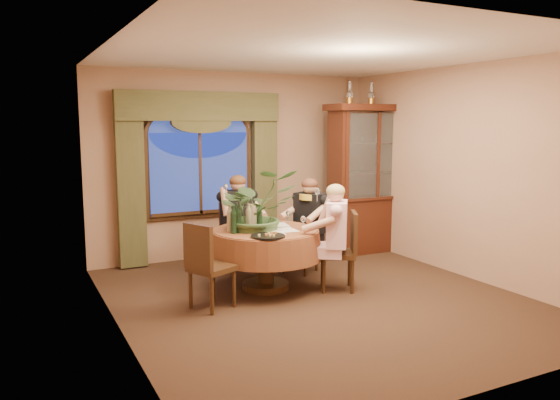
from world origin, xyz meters
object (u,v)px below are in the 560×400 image
chair_right (337,251)px  wine_bottle_4 (230,218)px  oil_lamp_left (350,93)px  stoneware_vase (252,216)px  chair_back (238,236)px  person_scarf (310,225)px  wine_bottle_1 (248,216)px  wine_bottle_5 (237,216)px  china_cabinet (369,179)px  oil_lamp_center (371,93)px  centerpiece_plant (256,178)px  oil_lamp_right (392,94)px  olive_bowl (271,228)px  chair_front_left (212,266)px  dining_table (266,259)px  wine_bottle_3 (238,219)px  wine_bottle_2 (234,220)px  wine_bottle_0 (259,218)px  chair_back_right (300,238)px  person_pink (337,238)px  person_back (238,223)px

chair_right → wine_bottle_4: wine_bottle_4 is taller
oil_lamp_left → stoneware_vase: 2.78m
chair_back → person_scarf: 1.02m
chair_right → wine_bottle_1: size_ratio=2.91×
person_scarf → stoneware_vase: 1.05m
chair_right → wine_bottle_5: size_ratio=2.91×
china_cabinet → person_scarf: size_ratio=1.78×
oil_lamp_center → wine_bottle_1: bearing=-157.7°
person_scarf → centerpiece_plant: size_ratio=1.20×
chair_right → chair_back: 1.59m
oil_lamp_right → olive_bowl: (-2.71, -1.17, -1.72)m
chair_front_left → wine_bottle_1: bearing=100.8°
olive_bowl → wine_bottle_4: bearing=166.4°
dining_table → chair_right: 0.89m
wine_bottle_3 → wine_bottle_2: bearing=-156.1°
wine_bottle_0 → wine_bottle_4: size_ratio=1.00×
oil_lamp_right → wine_bottle_2: oil_lamp_right is taller
oil_lamp_right → dining_table: bearing=-157.9°
wine_bottle_4 → centerpiece_plant: bearing=6.3°
chair_front_left → wine_bottle_3: bearing=102.7°
wine_bottle_5 → oil_lamp_right: bearing=17.1°
oil_lamp_right → chair_back_right: 2.91m
oil_lamp_center → oil_lamp_right: bearing=0.0°
stoneware_vase → wine_bottle_1: 0.12m
person_pink → wine_bottle_2: person_pink is taller
oil_lamp_center → wine_bottle_5: (-2.66, -0.94, -1.58)m
person_back → person_scarf: person_back is taller
oil_lamp_right → person_back: oil_lamp_right is taller
chair_back_right → wine_bottle_1: wine_bottle_1 is taller
chair_right → person_pink: bearing=169.4°
chair_right → person_back: size_ratio=0.71×
oil_lamp_right → wine_bottle_3: 3.69m
oil_lamp_center → chair_front_left: size_ratio=0.35×
china_cabinet → oil_lamp_left: bearing=180.0°
person_pink → chair_front_left: bearing=120.1°
wine_bottle_4 → wine_bottle_3: bearing=-54.6°
wine_bottle_5 → olive_bowl: bearing=-32.9°
chair_right → wine_bottle_2: 1.34m
oil_lamp_right → centerpiece_plant: bearing=-160.3°
chair_back_right → wine_bottle_2: wine_bottle_2 is taller
oil_lamp_center → wine_bottle_2: 3.42m
chair_right → wine_bottle_0: 1.05m
stoneware_vase → wine_bottle_0: bearing=-92.4°
chair_back → wine_bottle_4: 1.13m
person_back → wine_bottle_2: (-0.46, -1.00, 0.24)m
person_pink → wine_bottle_0: (-0.84, 0.40, 0.25)m
china_cabinet → chair_back_right: (-1.60, -0.63, -0.68)m
olive_bowl → wine_bottle_2: (-0.49, -0.00, 0.14)m
oil_lamp_center → wine_bottle_2: size_ratio=1.03×
chair_back_right → centerpiece_plant: bearing=82.0°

